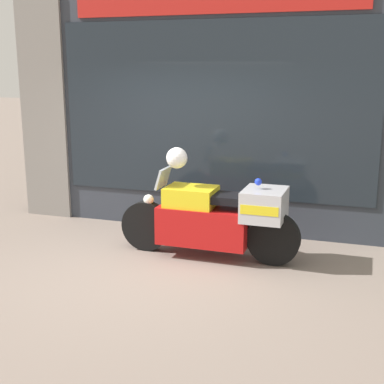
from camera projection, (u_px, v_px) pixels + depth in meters
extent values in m
plane|color=gray|center=(142.00, 269.00, 6.57)|extent=(60.00, 60.00, 0.00)
cube|color=#333842|center=(193.00, 112.00, 8.01)|extent=(5.70, 0.40, 3.52)
cube|color=gray|center=(52.00, 108.00, 8.77)|extent=(0.80, 0.55, 3.52)
cube|color=#1E262D|center=(212.00, 110.00, 7.69)|extent=(4.67, 0.02, 2.52)
cube|color=red|center=(213.00, 2.00, 7.34)|extent=(4.20, 0.03, 0.32)
cube|color=slate|center=(213.00, 209.00, 8.26)|extent=(4.45, 0.30, 0.55)
cube|color=silver|center=(216.00, 143.00, 8.16)|extent=(4.45, 0.02, 1.52)
cube|color=beige|center=(214.00, 94.00, 7.85)|extent=(4.45, 0.30, 0.03)
cube|color=#C68E19|center=(117.00, 89.00, 8.32)|extent=(0.18, 0.04, 0.05)
cube|color=#B7B2A8|center=(180.00, 90.00, 8.00)|extent=(0.18, 0.04, 0.05)
cube|color=black|center=(249.00, 91.00, 7.69)|extent=(0.18, 0.04, 0.05)
cube|color=navy|center=(323.00, 92.00, 7.37)|extent=(0.18, 0.04, 0.05)
cube|color=#2D8E42|center=(149.00, 180.00, 8.42)|extent=(0.19, 0.03, 0.27)
cube|color=red|center=(280.00, 189.00, 7.79)|extent=(0.19, 0.03, 0.27)
cylinder|color=black|center=(146.00, 226.00, 7.20)|extent=(0.67, 0.15, 0.67)
cylinder|color=black|center=(273.00, 239.00, 6.66)|extent=(0.67, 0.15, 0.67)
cube|color=#B71414|center=(204.00, 225.00, 6.92)|extent=(1.18, 0.55, 0.49)
cube|color=yellow|center=(191.00, 198.00, 6.90)|extent=(0.64, 0.49, 0.28)
cube|color=black|center=(224.00, 198.00, 6.75)|extent=(0.69, 0.41, 0.10)
cube|color=#B7B7BC|center=(264.00, 204.00, 6.60)|extent=(0.52, 0.63, 0.38)
cube|color=yellow|center=(264.00, 204.00, 6.60)|extent=(0.47, 0.64, 0.11)
cube|color=#B2BCC6|center=(163.00, 178.00, 6.96)|extent=(0.11, 0.38, 0.27)
sphere|color=white|center=(149.00, 200.00, 7.10)|extent=(0.14, 0.14, 0.14)
sphere|color=blue|center=(258.00, 182.00, 6.56)|extent=(0.09, 0.09, 0.09)
sphere|color=white|center=(177.00, 158.00, 6.84)|extent=(0.27, 0.27, 0.27)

